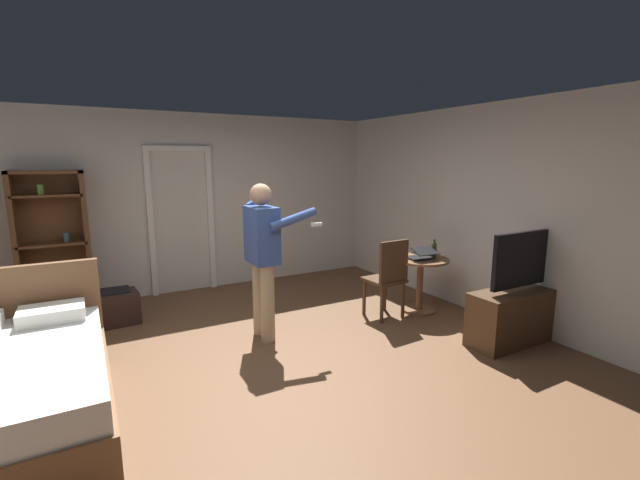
% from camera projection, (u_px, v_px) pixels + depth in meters
% --- Properties ---
extents(ground_plane, '(6.38, 6.38, 0.00)m').
position_uv_depth(ground_plane, '(267.00, 364.00, 4.08)').
color(ground_plane, brown).
extents(wall_back, '(6.04, 0.12, 2.60)m').
position_uv_depth(wall_back, '(192.00, 203.00, 6.31)').
color(wall_back, beige).
rests_on(wall_back, ground_plane).
extents(wall_right, '(0.12, 5.87, 2.60)m').
position_uv_depth(wall_right, '(488.00, 212.00, 5.26)').
color(wall_right, beige).
rests_on(wall_right, ground_plane).
extents(doorway_frame, '(0.93, 0.08, 2.13)m').
position_uv_depth(doorway_frame, '(181.00, 210.00, 6.17)').
color(doorway_frame, white).
rests_on(doorway_frame, ground_plane).
extents(bed, '(1.37, 1.96, 1.02)m').
position_uv_depth(bed, '(3.00, 389.00, 3.05)').
color(bed, brown).
rests_on(bed, ground_plane).
extents(bookshelf, '(0.82, 0.32, 1.81)m').
position_uv_depth(bookshelf, '(53.00, 237.00, 5.32)').
color(bookshelf, brown).
rests_on(bookshelf, ground_plane).
extents(tv_flatscreen, '(1.26, 0.40, 1.20)m').
position_uv_depth(tv_flatscreen, '(520.00, 309.00, 4.57)').
color(tv_flatscreen, '#4C331E').
rests_on(tv_flatscreen, ground_plane).
extents(side_table, '(0.71, 0.71, 0.70)m').
position_uv_depth(side_table, '(420.00, 275.00, 5.45)').
color(side_table, brown).
rests_on(side_table, ground_plane).
extents(laptop, '(0.35, 0.35, 0.16)m').
position_uv_depth(laptop, '(421.00, 255.00, 5.35)').
color(laptop, black).
rests_on(laptop, side_table).
extents(bottle_on_table, '(0.06, 0.06, 0.24)m').
position_uv_depth(bottle_on_table, '(434.00, 250.00, 5.39)').
color(bottle_on_table, '#383E1D').
rests_on(bottle_on_table, side_table).
extents(wooden_chair, '(0.44, 0.44, 0.99)m').
position_uv_depth(wooden_chair, '(388.00, 275.00, 5.18)').
color(wooden_chair, '#4C331E').
rests_on(wooden_chair, ground_plane).
extents(person_blue_shirt, '(0.71, 0.58, 1.69)m').
position_uv_depth(person_blue_shirt, '(263.00, 250.00, 4.54)').
color(person_blue_shirt, tan).
rests_on(person_blue_shirt, ground_plane).
extents(suitcase_dark, '(0.61, 0.33, 0.39)m').
position_uv_depth(suitcase_dark, '(103.00, 307.00, 5.09)').
color(suitcase_dark, black).
rests_on(suitcase_dark, ground_plane).
extents(suitcase_small, '(0.62, 0.44, 0.38)m').
position_uv_depth(suitcase_small, '(112.00, 309.00, 5.05)').
color(suitcase_small, black).
rests_on(suitcase_small, ground_plane).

